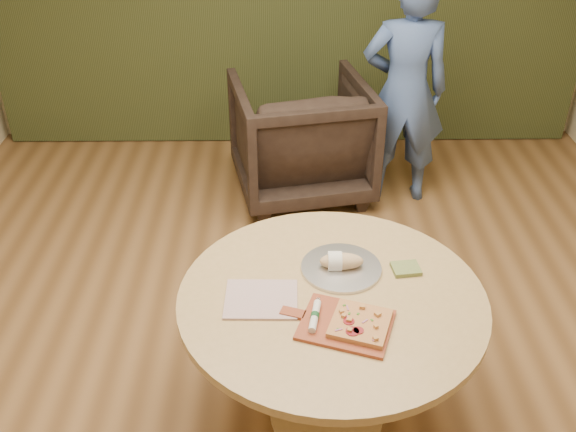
# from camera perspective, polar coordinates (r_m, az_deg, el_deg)

# --- Properties ---
(room_shell) EXTENTS (5.04, 6.04, 2.84)m
(room_shell) POSITION_cam_1_polar(r_m,az_deg,el_deg) (2.49, 0.86, 6.98)
(room_shell) COLOR brown
(room_shell) RESTS_ON ground
(pedestal_table) EXTENTS (1.30, 1.30, 0.75)m
(pedestal_table) POSITION_cam_1_polar(r_m,az_deg,el_deg) (2.81, 3.83, -9.18)
(pedestal_table) COLOR tan
(pedestal_table) RESTS_ON ground
(pizza_paddle) EXTENTS (0.47, 0.38, 0.01)m
(pizza_paddle) POSITION_cam_1_polar(r_m,az_deg,el_deg) (2.57, 4.94, -9.57)
(pizza_paddle) COLOR brown
(pizza_paddle) RESTS_ON pedestal_table
(flatbread_pizza) EXTENTS (0.28, 0.28, 0.04)m
(flatbread_pizza) POSITION_cam_1_polar(r_m,az_deg,el_deg) (2.55, 6.42, -9.46)
(flatbread_pizza) COLOR tan
(flatbread_pizza) RESTS_ON pizza_paddle
(cutlery_roll) EXTENTS (0.06, 0.20, 0.03)m
(cutlery_roll) POSITION_cam_1_polar(r_m,az_deg,el_deg) (2.57, 2.40, -8.86)
(cutlery_roll) COLOR silver
(cutlery_roll) RESTS_ON pizza_paddle
(newspaper) EXTENTS (0.30, 0.26, 0.01)m
(newspaper) POSITION_cam_1_polar(r_m,az_deg,el_deg) (2.68, -2.40, -7.40)
(newspaper) COLOR silver
(newspaper) RESTS_ON pedestal_table
(serving_tray) EXTENTS (0.36, 0.36, 0.02)m
(serving_tray) POSITION_cam_1_polar(r_m,az_deg,el_deg) (2.85, 4.75, -4.61)
(serving_tray) COLOR silver
(serving_tray) RESTS_ON pedestal_table
(bread_roll) EXTENTS (0.19, 0.09, 0.09)m
(bread_roll) POSITION_cam_1_polar(r_m,az_deg,el_deg) (2.83, 4.60, -4.03)
(bread_roll) COLOR tan
(bread_roll) RESTS_ON serving_tray
(green_packet) EXTENTS (0.13, 0.11, 0.02)m
(green_packet) POSITION_cam_1_polar(r_m,az_deg,el_deg) (2.88, 10.43, -4.63)
(green_packet) COLOR #51622C
(green_packet) RESTS_ON pedestal_table
(armchair) EXTENTS (1.09, 1.04, 0.96)m
(armchair) POSITION_cam_1_polar(r_m,az_deg,el_deg) (4.68, 1.17, 7.44)
(armchair) COLOR black
(armchair) RESTS_ON ground
(person_standing) EXTENTS (0.61, 0.41, 1.65)m
(person_standing) POSITION_cam_1_polar(r_m,az_deg,el_deg) (4.55, 10.32, 10.86)
(person_standing) COLOR #405A95
(person_standing) RESTS_ON ground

